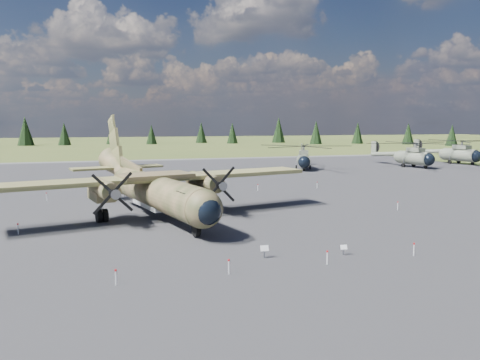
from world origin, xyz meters
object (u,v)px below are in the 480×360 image
object	(u,v)px
helicopter_mid	(414,150)
helicopter_far	(460,147)
helicopter_near	(304,152)
transport_plane	(151,185)

from	to	relation	value
helicopter_mid	helicopter_far	distance (m)	13.99
helicopter_near	helicopter_far	distance (m)	34.92
transport_plane	helicopter_near	xyz separation A→B (m)	(30.60, 34.12, 0.28)
helicopter_mid	helicopter_far	size ratio (longest dim) A/B	0.96
transport_plane	helicopter_far	size ratio (longest dim) A/B	1.24
transport_plane	helicopter_far	world-z (taller)	transport_plane
helicopter_mid	helicopter_far	xyz separation A→B (m)	(13.57, 3.41, 0.11)
transport_plane	helicopter_mid	world-z (taller)	transport_plane
helicopter_near	helicopter_mid	world-z (taller)	helicopter_mid
transport_plane	helicopter_far	bearing A→B (deg)	15.38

